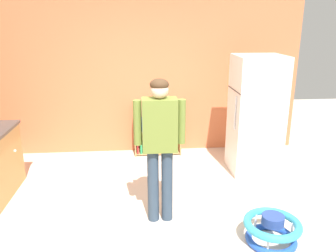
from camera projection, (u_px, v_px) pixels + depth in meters
name	position (u px, v px, depth m)	size (l,w,h in m)	color
ground_plane	(158.00, 220.00, 4.02)	(12.00, 12.00, 0.00)	beige
back_wall	(149.00, 75.00, 5.84)	(5.20, 0.06, 2.70)	#C66A42
refrigerator	(256.00, 115.00, 5.12)	(0.73, 0.68, 1.78)	white
bookshelf	(154.00, 133.00, 5.96)	(0.80, 0.28, 0.85)	#B07E4C
standing_person	(160.00, 139.00, 3.76)	(0.57, 0.22, 1.68)	#2E3D4F
baby_walker	(272.00, 229.00, 3.59)	(0.60, 0.60, 0.32)	blue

